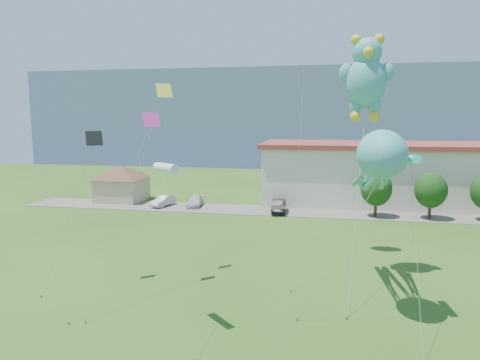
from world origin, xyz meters
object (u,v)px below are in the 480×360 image
pavilion (122,179)px  octopus_kite (378,165)px  parked_car_silver (163,201)px  parked_car_white (195,201)px  parked_car_black (279,206)px  teddy_bear_kite (366,76)px

pavilion → octopus_kite: size_ratio=0.85×
parked_car_silver → octopus_kite: octopus_kite is taller
pavilion → parked_car_white: pavilion is taller
parked_car_black → parked_car_silver: bearing=172.6°
octopus_kite → parked_car_white: bearing=125.7°
parked_car_silver → teddy_bear_kite: teddy_bear_kite is taller
parked_car_white → parked_car_silver: bearing=-175.1°
parked_car_white → teddy_bear_kite: size_ratio=0.25×
parked_car_silver → parked_car_black: bearing=11.1°
parked_car_silver → teddy_bear_kite: bearing=-26.3°
parked_car_silver → parked_car_white: bearing=25.3°
parked_car_silver → parked_car_white: parked_car_silver is taller
parked_car_silver → parked_car_white: size_ratio=0.95×
parked_car_black → teddy_bear_kite: size_ratio=0.27×
teddy_bear_kite → parked_car_silver: bearing=138.8°
pavilion → parked_car_silver: 8.07m
pavilion → parked_car_white: size_ratio=2.14×
pavilion → octopus_kite: octopus_kite is taller
pavilion → teddy_bear_kite: 40.02m
pavilion → parked_car_silver: size_ratio=2.25×
parked_car_black → teddy_bear_kite: teddy_bear_kite is taller
octopus_kite → teddy_bear_kite: teddy_bear_kite is taller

